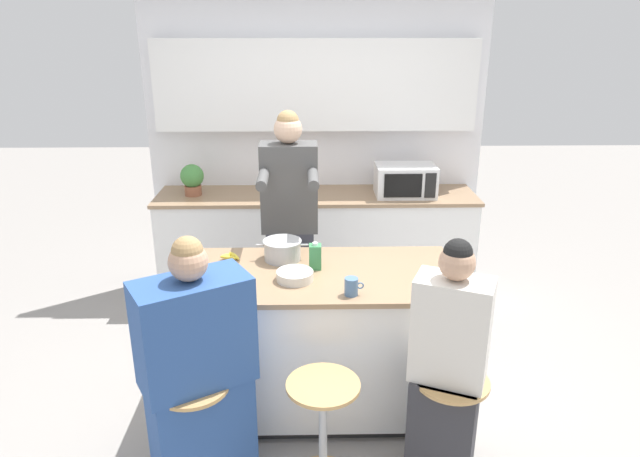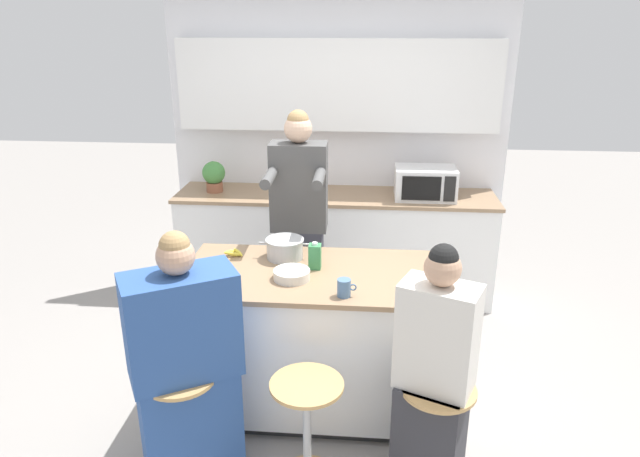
% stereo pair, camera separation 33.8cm
% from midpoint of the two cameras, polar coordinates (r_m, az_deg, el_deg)
% --- Properties ---
extents(ground_plane, '(16.00, 16.00, 0.00)m').
position_cam_midpoint_polar(ground_plane, '(3.88, 2.50, -17.00)').
color(ground_plane, gray).
extents(wall_back, '(2.94, 0.22, 2.70)m').
position_cam_midpoint_polar(wall_back, '(5.04, 3.76, 10.98)').
color(wall_back, white).
rests_on(wall_back, ground_plane).
extents(back_counter, '(2.73, 0.60, 0.93)m').
position_cam_midpoint_polar(back_counter, '(5.05, 3.40, -1.68)').
color(back_counter, white).
rests_on(back_counter, ground_plane).
extents(kitchen_island, '(1.64, 0.81, 0.92)m').
position_cam_midpoint_polar(kitchen_island, '(3.61, 2.61, -11.08)').
color(kitchen_island, black).
rests_on(kitchen_island, ground_plane).
extents(bar_stool_leftmost, '(0.38, 0.38, 0.63)m').
position_cam_midpoint_polar(bar_stool_leftmost, '(3.21, -10.41, -18.59)').
color(bar_stool_leftmost, tan).
rests_on(bar_stool_leftmost, ground_plane).
extents(bar_stool_center, '(0.38, 0.38, 0.63)m').
position_cam_midpoint_polar(bar_stool_center, '(3.12, 1.99, -19.57)').
color(bar_stool_center, tan).
rests_on(bar_stool_center, ground_plane).
extents(bar_stool_rightmost, '(0.38, 0.38, 0.63)m').
position_cam_midpoint_polar(bar_stool_rightmost, '(3.18, 14.60, -19.40)').
color(bar_stool_rightmost, tan).
rests_on(bar_stool_rightmost, ground_plane).
extents(person_cooking, '(0.40, 0.56, 1.78)m').
position_cam_midpoint_polar(person_cooking, '(4.07, 0.30, -0.74)').
color(person_cooking, '#383842').
rests_on(person_cooking, ground_plane).
extents(person_wrapped_blanket, '(0.62, 0.52, 1.41)m').
position_cam_midpoint_polar(person_wrapped_blanket, '(3.05, -10.11, -13.70)').
color(person_wrapped_blanket, '#2D5193').
rests_on(person_wrapped_blanket, ground_plane).
extents(person_seated_near, '(0.43, 0.37, 1.39)m').
position_cam_midpoint_polar(person_seated_near, '(3.02, 14.55, -15.01)').
color(person_seated_near, '#333338').
rests_on(person_seated_near, ground_plane).
extents(cooking_pot, '(0.33, 0.24, 0.13)m').
position_cam_midpoint_polar(cooking_pot, '(3.58, -0.84, -2.06)').
color(cooking_pot, '#B7BABC').
rests_on(cooking_pot, kitchen_island).
extents(fruit_bowl, '(0.21, 0.21, 0.06)m').
position_cam_midpoint_polar(fruit_bowl, '(3.30, 0.09, -4.69)').
color(fruit_bowl, silver).
rests_on(fruit_bowl, kitchen_island).
extents(coffee_cup_near, '(0.11, 0.07, 0.10)m').
position_cam_midpoint_polar(coffee_cup_near, '(3.11, 5.56, -6.00)').
color(coffee_cup_near, '#4C7099').
rests_on(coffee_cup_near, kitchen_island).
extents(banana_bunch, '(0.14, 0.10, 0.05)m').
position_cam_midpoint_polar(banana_bunch, '(3.64, -6.01, -2.48)').
color(banana_bunch, yellow).
rests_on(banana_bunch, kitchen_island).
extents(juice_carton, '(0.07, 0.07, 0.17)m').
position_cam_midpoint_polar(juice_carton, '(3.43, 2.31, -2.85)').
color(juice_carton, '#38844C').
rests_on(juice_carton, kitchen_island).
extents(microwave, '(0.50, 0.34, 0.26)m').
position_cam_midpoint_polar(microwave, '(4.86, 12.45, 4.44)').
color(microwave, white).
rests_on(microwave, back_counter).
extents(potted_plant, '(0.20, 0.20, 0.27)m').
position_cam_midpoint_polar(potted_plant, '(4.99, -8.67, 5.26)').
color(potted_plant, '#93563D').
rests_on(potted_plant, back_counter).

